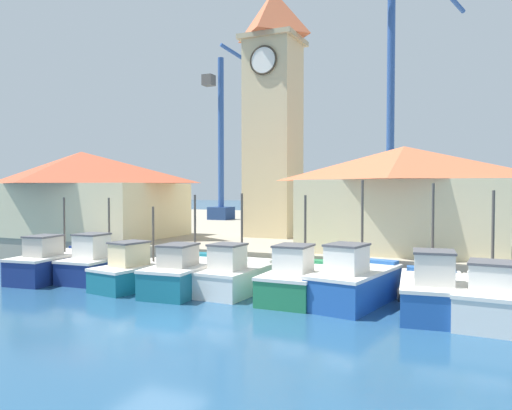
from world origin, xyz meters
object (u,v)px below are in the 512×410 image
at_px(fishing_boat_left_outer, 101,264).
at_px(port_crane_near, 224,155).
at_px(fishing_boat_left_inner, 142,271).
at_px(warehouse_left, 82,193).
at_px(fishing_boat_mid_left, 188,274).
at_px(fishing_boat_right_inner, 355,282).
at_px(clock_tower, 273,107).
at_px(port_crane_far, 393,116).
at_px(fishing_boat_mid_right, 300,280).
at_px(fishing_boat_far_left, 55,263).
at_px(warehouse_right, 404,197).
at_px(fishing_boat_right_outer, 433,292).
at_px(fishing_boat_far_right, 491,299).
at_px(fishing_boat_center, 235,276).

height_order(fishing_boat_left_outer, port_crane_near, port_crane_near).
distance_m(fishing_boat_left_inner, warehouse_left, 12.20).
height_order(fishing_boat_mid_left, fishing_boat_right_inner, fishing_boat_right_inner).
xyz_separation_m(clock_tower, port_crane_far, (5.92, 8.68, 0.23)).
height_order(fishing_boat_mid_right, fishing_boat_right_inner, fishing_boat_right_inner).
distance_m(fishing_boat_far_left, fishing_boat_left_inner, 4.96).
bearing_deg(warehouse_right, fishing_boat_right_inner, -97.53).
distance_m(fishing_boat_right_outer, port_crane_near, 33.01).
relative_size(fishing_boat_right_inner, fishing_boat_far_right, 1.11).
distance_m(fishing_boat_center, port_crane_far, 21.26).
height_order(fishing_boat_right_inner, port_crane_far, port_crane_far).
bearing_deg(warehouse_left, fishing_boat_left_outer, -40.99).
bearing_deg(fishing_boat_far_left, warehouse_right, 25.64).
distance_m(fishing_boat_left_inner, fishing_boat_far_right, 13.98).
relative_size(fishing_boat_right_inner, port_crane_near, 0.30).
bearing_deg(fishing_boat_mid_left, fishing_boat_left_outer, 173.91).
relative_size(fishing_boat_right_inner, port_crane_far, 0.23).
bearing_deg(port_crane_far, fishing_boat_right_outer, -77.04).
height_order(fishing_boat_far_left, fishing_boat_right_outer, fishing_boat_right_outer).
height_order(clock_tower, port_crane_far, port_crane_far).
xyz_separation_m(port_crane_near, port_crane_far, (16.69, -5.05, 2.08)).
height_order(fishing_boat_right_inner, fishing_boat_right_outer, fishing_boat_right_inner).
relative_size(fishing_boat_right_outer, port_crane_far, 0.22).
distance_m(fishing_boat_left_inner, port_crane_far, 22.84).
relative_size(fishing_boat_right_outer, fishing_boat_far_right, 1.03).
bearing_deg(fishing_boat_mid_right, fishing_boat_mid_left, -173.21).
distance_m(fishing_boat_left_inner, fishing_boat_mid_left, 2.33).
relative_size(fishing_boat_left_outer, fishing_boat_right_inner, 0.89).
bearing_deg(fishing_boat_mid_right, port_crane_near, 123.94).
height_order(fishing_boat_right_inner, fishing_boat_far_right, fishing_boat_right_inner).
distance_m(fishing_boat_right_outer, clock_tower, 17.22).
bearing_deg(fishing_boat_right_inner, clock_tower, 126.40).
xyz_separation_m(clock_tower, port_crane_near, (-10.78, 13.73, -1.85)).
relative_size(fishing_boat_far_left, fishing_boat_mid_left, 0.98).
xyz_separation_m(fishing_boat_left_inner, fishing_boat_mid_left, (2.33, 0.04, 0.04)).
xyz_separation_m(fishing_boat_left_inner, clock_tower, (1.78, 10.87, 8.72)).
distance_m(fishing_boat_left_outer, port_crane_far, 23.45).
xyz_separation_m(fishing_boat_far_left, fishing_boat_left_outer, (2.10, 0.81, -0.01)).
bearing_deg(warehouse_right, fishing_boat_center, -132.07).
distance_m(fishing_boat_far_right, port_crane_near, 34.30).
bearing_deg(fishing_boat_center, fishing_boat_far_right, -2.83).
bearing_deg(fishing_boat_center, fishing_boat_right_inner, 0.51).
xyz_separation_m(fishing_boat_left_outer, fishing_boat_mid_right, (10.00, 0.02, -0.01)).
relative_size(fishing_boat_mid_right, warehouse_left, 0.38).
bearing_deg(clock_tower, fishing_boat_mid_left, -87.09).
height_order(fishing_boat_left_inner, warehouse_right, warehouse_right).
bearing_deg(clock_tower, warehouse_left, -159.43).
xyz_separation_m(fishing_boat_left_inner, port_crane_near, (-9.00, 24.60, 6.87)).
xyz_separation_m(fishing_boat_left_inner, warehouse_left, (-9.72, 6.55, 3.39)).
distance_m(clock_tower, port_crane_near, 17.55).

